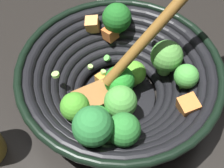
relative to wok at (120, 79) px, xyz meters
name	(u,v)px	position (x,y,z in m)	size (l,w,h in m)	color
ground_plane	(119,98)	(0.00, 0.00, -0.07)	(4.00, 4.00, 0.00)	black
wok	(120,79)	(0.00, 0.00, 0.00)	(0.39, 0.36, 0.28)	black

